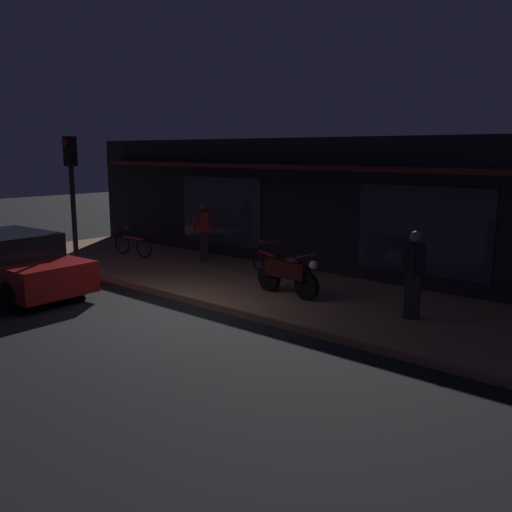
# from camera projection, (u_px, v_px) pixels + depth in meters

# --- Properties ---
(ground_plane) EXTENTS (60.00, 60.00, 0.00)m
(ground_plane) POSITION_uv_depth(u_px,v_px,m) (158.00, 316.00, 11.34)
(ground_plane) COLOR black
(sidewalk_slab) EXTENTS (18.00, 4.00, 0.15)m
(sidewalk_slab) POSITION_uv_depth(u_px,v_px,m) (257.00, 286.00, 13.53)
(sidewalk_slab) COLOR #8C6047
(sidewalk_slab) RESTS_ON ground_plane
(storefront_building) EXTENTS (18.00, 3.30, 3.60)m
(storefront_building) POSITION_uv_depth(u_px,v_px,m) (337.00, 204.00, 15.70)
(storefront_building) COLOR black
(storefront_building) RESTS_ON ground_plane
(motorcycle) EXTENTS (1.70, 0.55, 0.97)m
(motorcycle) POSITION_uv_depth(u_px,v_px,m) (288.00, 273.00, 12.25)
(motorcycle) COLOR black
(motorcycle) RESTS_ON sidewalk_slab
(bicycle_parked) EXTENTS (1.66, 0.42, 0.91)m
(bicycle_parked) POSITION_uv_depth(u_px,v_px,m) (133.00, 244.00, 16.87)
(bicycle_parked) COLOR black
(bicycle_parked) RESTS_ON sidewalk_slab
(bicycle_extra) EXTENTS (1.54, 0.71, 0.91)m
(bicycle_extra) POSITION_uv_depth(u_px,v_px,m) (266.00, 261.00, 14.34)
(bicycle_extra) COLOR black
(bicycle_extra) RESTS_ON sidewalk_slab
(person_photographer) EXTENTS (0.44, 0.55, 1.67)m
(person_photographer) POSITION_uv_depth(u_px,v_px,m) (204.00, 231.00, 16.03)
(person_photographer) COLOR #28232D
(person_photographer) RESTS_ON sidewalk_slab
(person_bystander) EXTENTS (0.43, 0.61, 1.67)m
(person_bystander) POSITION_uv_depth(u_px,v_px,m) (414.00, 273.00, 10.51)
(person_bystander) COLOR #28232D
(person_bystander) RESTS_ON sidewalk_slab
(traffic_light_pole) EXTENTS (0.24, 0.33, 3.60)m
(traffic_light_pole) POSITION_uv_depth(u_px,v_px,m) (72.00, 184.00, 13.59)
(traffic_light_pole) COLOR black
(traffic_light_pole) RESTS_ON ground_plane
(parked_car_far) EXTENTS (4.19, 1.98, 1.42)m
(parked_car_far) POSITION_uv_depth(u_px,v_px,m) (12.00, 264.00, 12.98)
(parked_car_far) COLOR black
(parked_car_far) RESTS_ON ground_plane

